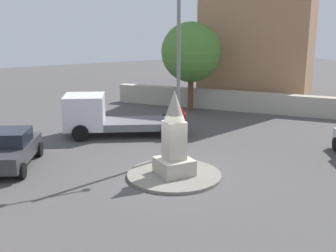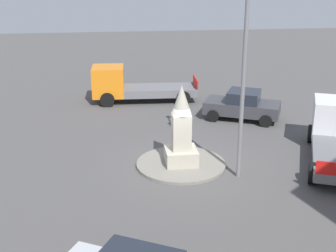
{
  "view_description": "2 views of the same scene",
  "coord_description": "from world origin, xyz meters",
  "px_view_note": "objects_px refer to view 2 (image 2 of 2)",
  "views": [
    {
      "loc": [
        -7.57,
        -14.09,
        6.23
      ],
      "look_at": [
        -0.07,
        0.39,
        1.97
      ],
      "focal_mm": 46.37,
      "sensor_mm": 36.0,
      "label": 1
    },
    {
      "loc": [
        17.25,
        -2.68,
        7.93
      ],
      "look_at": [
        -0.79,
        -0.44,
        1.48
      ],
      "focal_mm": 49.18,
      "sensor_mm": 36.0,
      "label": 2
    }
  ],
  "objects_px": {
    "monument": "(181,132)",
    "truck_orange_near_island": "(130,85)",
    "car_dark_grey_far_side": "(242,105)",
    "streetlamp": "(244,59)"
  },
  "relations": [
    {
      "from": "monument",
      "to": "truck_orange_near_island",
      "type": "xyz_separation_m",
      "value": [
        -9.64,
        -1.65,
        -0.49
      ]
    },
    {
      "from": "car_dark_grey_far_side",
      "to": "truck_orange_near_island",
      "type": "xyz_separation_m",
      "value": [
        -4.07,
        -5.8,
        0.22
      ]
    },
    {
      "from": "car_dark_grey_far_side",
      "to": "truck_orange_near_island",
      "type": "distance_m",
      "value": 7.09
    },
    {
      "from": "monument",
      "to": "car_dark_grey_far_side",
      "type": "relative_size",
      "value": 0.77
    },
    {
      "from": "streetlamp",
      "to": "truck_orange_near_island",
      "type": "xyz_separation_m",
      "value": [
        -10.94,
        -3.72,
        -3.68
      ]
    },
    {
      "from": "monument",
      "to": "car_dark_grey_far_side",
      "type": "height_order",
      "value": "monument"
    },
    {
      "from": "monument",
      "to": "car_dark_grey_far_side",
      "type": "distance_m",
      "value": 6.98
    },
    {
      "from": "monument",
      "to": "streetlamp",
      "type": "height_order",
      "value": "streetlamp"
    },
    {
      "from": "monument",
      "to": "truck_orange_near_island",
      "type": "distance_m",
      "value": 9.79
    },
    {
      "from": "car_dark_grey_far_side",
      "to": "truck_orange_near_island",
      "type": "bearing_deg",
      "value": -125.04
    }
  ]
}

